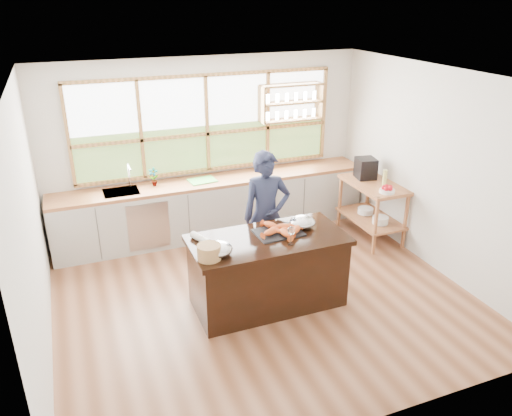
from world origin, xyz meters
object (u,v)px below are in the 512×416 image
cook (266,215)px  espresso_machine (366,168)px  island (268,271)px  wicker_basket (209,252)px

cook → espresso_machine: size_ratio=5.46×
island → wicker_basket: wicker_basket is taller
espresso_machine → wicker_basket: (-2.97, -1.58, -0.08)m
cook → espresso_machine: (1.93, 0.67, 0.20)m
wicker_basket → island: bearing=16.4°
cook → wicker_basket: cook is taller
espresso_machine → wicker_basket: bearing=-142.1°
cook → wicker_basket: (-1.04, -0.91, 0.12)m
island → cook: (0.26, 0.68, 0.41)m
wicker_basket → espresso_machine: bearing=28.0°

